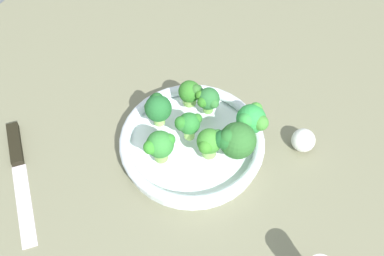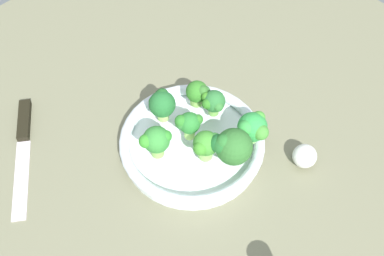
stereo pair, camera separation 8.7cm
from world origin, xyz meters
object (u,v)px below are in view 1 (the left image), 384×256
(broccoli_floret_2, at_px, (190,92))
(knife, at_px, (18,165))
(broccoli_floret_5, at_px, (235,140))
(broccoli_floret_7, at_px, (160,145))
(broccoli_floret_6, at_px, (252,119))
(broccoli_floret_1, at_px, (210,142))
(broccoli_floret_3, at_px, (208,100))
(garlic_bulb, at_px, (303,140))
(broccoli_floret_0, at_px, (188,124))
(broccoli_floret_4, at_px, (158,108))
(bowl, at_px, (192,143))

(broccoli_floret_2, xyz_separation_m, knife, (0.20, 0.28, -0.06))
(broccoli_floret_5, xyz_separation_m, broccoli_floret_7, (0.10, 0.08, -0.00))
(broccoli_floret_2, height_order, broccoli_floret_6, broccoli_floret_6)
(broccoli_floret_2, bearing_deg, broccoli_floret_1, 140.00)
(broccoli_floret_3, distance_m, garlic_bulb, 0.20)
(broccoli_floret_1, relative_size, broccoli_floret_2, 1.16)
(knife, bearing_deg, broccoli_floret_7, -147.31)
(garlic_bulb, bearing_deg, broccoli_floret_3, 15.93)
(broccoli_floret_0, bearing_deg, broccoli_floret_2, -59.07)
(broccoli_floret_1, xyz_separation_m, broccoli_floret_3, (0.06, -0.08, -0.00))
(broccoli_floret_1, bearing_deg, broccoli_floret_3, -55.10)
(broccoli_floret_4, height_order, garlic_bulb, broccoli_floret_4)
(broccoli_floret_3, relative_size, broccoli_floret_5, 0.75)
(broccoli_floret_5, bearing_deg, knife, 34.37)
(broccoli_floret_5, height_order, broccoli_floret_6, broccoli_floret_5)
(broccoli_floret_3, xyz_separation_m, broccoli_floret_4, (0.06, 0.07, 0.01))
(bowl, bearing_deg, broccoli_floret_2, -53.98)
(bowl, relative_size, broccoli_floret_2, 5.07)
(broccoli_floret_2, height_order, broccoli_floret_7, broccoli_floret_7)
(broccoli_floret_0, distance_m, broccoli_floret_3, 0.07)
(broccoli_floret_7, distance_m, knife, 0.28)
(broccoli_floret_6, bearing_deg, broccoli_floret_4, 25.62)
(broccoli_floret_0, distance_m, broccoli_floret_2, 0.08)
(knife, bearing_deg, broccoli_floret_0, -138.52)
(broccoli_floret_7, bearing_deg, broccoli_floret_6, -126.31)
(broccoli_floret_4, xyz_separation_m, broccoli_floret_5, (-0.16, -0.01, 0.00))
(broccoli_floret_2, distance_m, garlic_bulb, 0.23)
(knife, xyz_separation_m, garlic_bulb, (-0.42, -0.34, 0.02))
(broccoli_floret_6, bearing_deg, broccoli_floret_0, 39.38)
(broccoli_floret_6, bearing_deg, broccoli_floret_3, 1.33)
(knife, bearing_deg, broccoli_floret_3, -129.84)
(broccoli_floret_3, relative_size, knife, 0.25)
(broccoli_floret_1, height_order, garlic_bulb, broccoli_floret_1)
(broccoli_floret_1, distance_m, garlic_bulb, 0.19)
(broccoli_floret_0, height_order, knife, broccoli_floret_0)
(broccoli_floret_3, bearing_deg, broccoli_floret_4, 48.96)
(broccoli_floret_3, distance_m, broccoli_floret_6, 0.09)
(bowl, height_order, garlic_bulb, garlic_bulb)
(broccoli_floret_0, relative_size, broccoli_floret_4, 0.90)
(broccoli_floret_5, bearing_deg, broccoli_floret_6, -90.24)
(bowl, distance_m, broccoli_floret_1, 0.07)
(broccoli_floret_4, bearing_deg, broccoli_floret_2, -108.72)
(bowl, xyz_separation_m, broccoli_floret_2, (0.05, -0.07, 0.05))
(broccoli_floret_6, height_order, broccoli_floret_7, broccoli_floret_7)
(broccoli_floret_3, xyz_separation_m, garlic_bulb, (-0.18, -0.05, -0.05))
(broccoli_floret_0, xyz_separation_m, broccoli_floret_7, (0.01, 0.07, 0.00))
(broccoli_floret_4, xyz_separation_m, broccoli_floret_7, (-0.05, 0.07, 0.00))
(knife, bearing_deg, broccoli_floret_2, -124.95)
(broccoli_floret_3, bearing_deg, broccoli_floret_5, 147.85)
(broccoli_floret_4, distance_m, broccoli_floret_6, 0.17)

